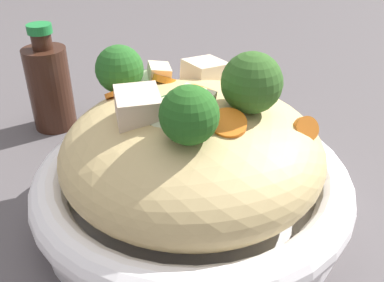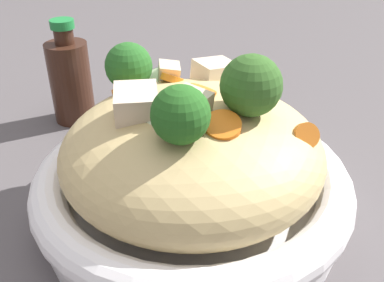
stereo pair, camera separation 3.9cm
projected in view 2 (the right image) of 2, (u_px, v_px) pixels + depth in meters
The scene contains 8 objects.
ground_plane at pixel (192, 211), 0.43m from camera, with size 3.00×3.00×0.00m, color #504B4C.
serving_bowl at pixel (192, 188), 0.41m from camera, with size 0.30×0.30×0.06m.
noodle_heap at pixel (192, 150), 0.39m from camera, with size 0.24×0.24×0.10m.
broccoli_florets at pixel (188, 87), 0.36m from camera, with size 0.14×0.20×0.08m.
carrot_coins at pixel (205, 105), 0.38m from camera, with size 0.11×0.21×0.04m.
zucchini_slices at pixel (160, 94), 0.40m from camera, with size 0.14×0.12×0.04m.
chicken_chunks at pixel (180, 90), 0.40m from camera, with size 0.17×0.10×0.05m.
soy_sauce_bottle at pixel (71, 80), 0.57m from camera, with size 0.05×0.05×0.14m.
Camera 2 is at (0.29, 0.15, 0.28)m, focal length 40.69 mm.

